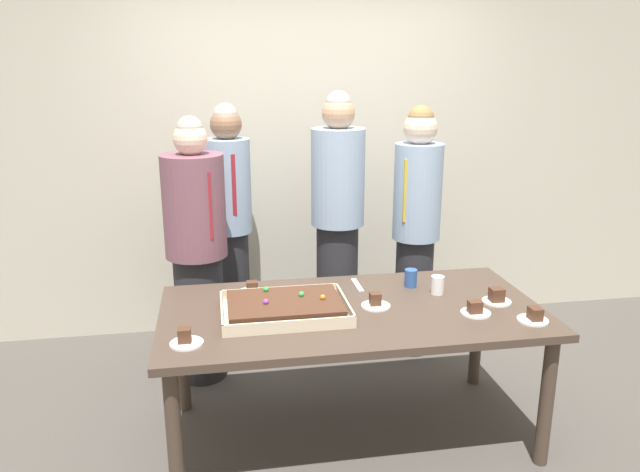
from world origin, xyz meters
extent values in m
plane|color=#4C4742|center=(0.00, 0.00, 0.00)|extent=(12.00, 12.00, 0.00)
cube|color=beige|center=(0.00, 1.60, 1.50)|extent=(8.00, 0.12, 3.00)
cube|color=#47382D|center=(0.00, 0.00, 0.71)|extent=(1.94, 0.98, 0.04)
cylinder|color=#47382D|center=(-0.89, -0.41, 0.35)|extent=(0.07, 0.07, 0.69)
cylinder|color=#47382D|center=(0.89, -0.41, 0.35)|extent=(0.07, 0.07, 0.69)
cylinder|color=#47382D|center=(-0.89, 0.41, 0.35)|extent=(0.07, 0.07, 0.69)
cylinder|color=#47382D|center=(0.89, 0.41, 0.35)|extent=(0.07, 0.07, 0.69)
cube|color=beige|center=(-0.35, -0.01, 0.74)|extent=(0.63, 0.46, 0.01)
cube|color=beige|center=(-0.35, -0.24, 0.77)|extent=(0.63, 0.01, 0.05)
cube|color=beige|center=(-0.35, 0.21, 0.77)|extent=(0.63, 0.01, 0.05)
cube|color=beige|center=(-0.66, -0.01, 0.77)|extent=(0.01, 0.46, 0.05)
cube|color=beige|center=(-0.04, -0.01, 0.77)|extent=(0.01, 0.46, 0.05)
cube|color=#4C2D1E|center=(-0.35, -0.01, 0.77)|extent=(0.56, 0.39, 0.06)
sphere|color=green|center=(-0.43, 0.13, 0.81)|extent=(0.03, 0.03, 0.03)
sphere|color=purple|center=(-0.44, -0.04, 0.81)|extent=(0.03, 0.03, 0.03)
sphere|color=green|center=(-0.26, 0.03, 0.81)|extent=(0.03, 0.03, 0.03)
sphere|color=orange|center=(-0.16, -0.03, 0.81)|extent=(0.03, 0.03, 0.03)
cylinder|color=white|center=(-0.50, 0.30, 0.74)|extent=(0.15, 0.15, 0.01)
cube|color=#4C2D1E|center=(-0.49, 0.30, 0.77)|extent=(0.06, 0.05, 0.06)
cylinder|color=white|center=(-0.82, -0.28, 0.74)|extent=(0.15, 0.15, 0.01)
cube|color=#4C2D1E|center=(-0.83, -0.27, 0.77)|extent=(0.06, 0.06, 0.06)
cylinder|color=white|center=(0.60, -0.18, 0.74)|extent=(0.15, 0.15, 0.01)
cube|color=#4C2D1E|center=(0.59, -0.18, 0.77)|extent=(0.07, 0.05, 0.06)
cylinder|color=white|center=(0.13, 0.00, 0.74)|extent=(0.15, 0.15, 0.01)
cube|color=#4C2D1E|center=(0.12, 0.01, 0.77)|extent=(0.05, 0.05, 0.06)
cylinder|color=white|center=(0.77, -0.05, 0.74)|extent=(0.15, 0.15, 0.01)
cube|color=#4C2D1E|center=(0.76, -0.05, 0.78)|extent=(0.07, 0.06, 0.07)
cylinder|color=white|center=(0.83, -0.31, 0.74)|extent=(0.15, 0.15, 0.01)
cube|color=#4C2D1E|center=(0.84, -0.31, 0.77)|extent=(0.05, 0.07, 0.06)
cylinder|color=#2D5199|center=(0.40, 0.25, 0.78)|extent=(0.07, 0.07, 0.10)
cylinder|color=white|center=(0.50, 0.12, 0.78)|extent=(0.07, 0.07, 0.10)
cube|color=silver|center=(0.10, 0.32, 0.73)|extent=(0.03, 0.20, 0.01)
cylinder|color=#28282D|center=(0.64, 0.92, 0.41)|extent=(0.25, 0.25, 0.81)
cylinder|color=#93ADCC|center=(0.64, 0.92, 1.13)|extent=(0.31, 0.31, 0.63)
cube|color=gold|center=(0.54, 0.82, 1.16)|extent=(0.04, 0.02, 0.40)
sphere|color=beige|center=(0.64, 0.92, 1.54)|extent=(0.22, 0.22, 0.22)
sphere|color=olive|center=(0.64, 0.92, 1.60)|extent=(0.17, 0.17, 0.17)
cylinder|color=#28282D|center=(0.12, 0.98, 0.46)|extent=(0.28, 0.28, 0.92)
cylinder|color=#93ADCC|center=(0.12, 0.98, 1.23)|extent=(0.35, 0.35, 0.63)
sphere|color=tan|center=(0.12, 0.98, 1.64)|extent=(0.21, 0.21, 0.21)
sphere|color=#B2A899|center=(0.12, 0.98, 1.69)|extent=(0.16, 0.16, 0.16)
cylinder|color=#28282D|center=(-0.79, 0.79, 0.40)|extent=(0.30, 0.30, 0.81)
cylinder|color=#7A4C5B|center=(-0.79, 0.79, 1.12)|extent=(0.37, 0.37, 0.62)
cube|color=maroon|center=(-0.70, 0.64, 1.15)|extent=(0.04, 0.02, 0.40)
sphere|color=beige|center=(-0.79, 0.79, 1.52)|extent=(0.20, 0.20, 0.20)
sphere|color=#B2A899|center=(-0.79, 0.79, 1.57)|extent=(0.16, 0.16, 0.16)
cylinder|color=#28282D|center=(-0.57, 1.23, 0.42)|extent=(0.24, 0.24, 0.83)
cylinder|color=#93ADCC|center=(-0.57, 1.23, 1.15)|extent=(0.30, 0.30, 0.63)
cube|color=maroon|center=(-0.55, 1.09, 1.18)|extent=(0.04, 0.02, 0.40)
sphere|color=#8C664C|center=(-0.57, 1.23, 1.55)|extent=(0.21, 0.21, 0.21)
sphere|color=#B2A899|center=(-0.57, 1.23, 1.61)|extent=(0.16, 0.16, 0.16)
camera|label=1|loc=(-0.66, -2.85, 1.94)|focal=34.47mm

